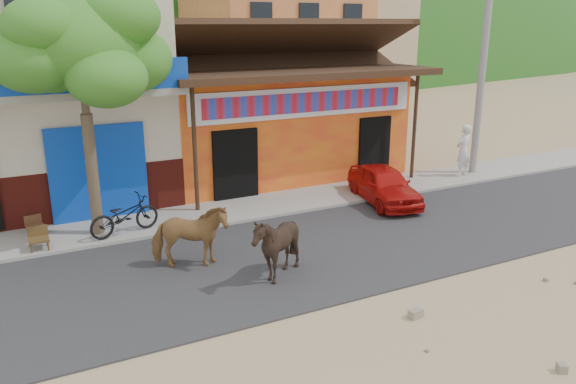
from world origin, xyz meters
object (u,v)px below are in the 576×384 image
cow_dark (276,246)px  pedestrian (463,150)px  tree (86,114)px  cafe_chair_right (37,230)px  utility_pole (484,56)px  red_car (384,185)px  scooter (124,216)px  cafe_chair_left (34,218)px  cow_tan (190,237)px

cow_dark → pedestrian: pedestrian is taller
tree → cafe_chair_right: 2.92m
tree → pedestrian: bearing=-0.0°
utility_pole → red_car: size_ratio=2.48×
cafe_chair_right → cow_dark: bearing=-40.4°
cow_dark → scooter: 4.53m
red_car → utility_pole: bearing=26.0°
red_car → cafe_chair_right: red_car is taller
cow_dark → cafe_chair_left: size_ratio=1.71×
tree → cow_dark: size_ratio=4.08×
red_car → cafe_chair_left: (-9.43, 1.62, -0.04)m
tree → cafe_chair_left: tree is taller
tree → scooter: (0.60, -0.38, -2.52)m
tree → cow_tan: (1.49, -2.88, -2.37)m
utility_pole → cow_dark: size_ratio=5.44×
pedestrian → cafe_chair_left: 13.50m
cow_dark → red_car: (5.13, 3.25, -0.19)m
utility_pole → cafe_chair_left: utility_pole is taller
utility_pole → cow_dark: 11.36m
cow_tan → red_car: bearing=-55.4°
utility_pole → red_car: (-4.77, -1.22, -3.53)m
red_car → pedestrian: bearing=25.7°
utility_pole → cafe_chair_right: 14.65m
scooter → red_car: bearing=-109.9°
pedestrian → red_car: bearing=2.0°
cow_tan → cow_dark: 1.98m
cow_dark → cafe_chair_left: bearing=-129.8°
red_car → pedestrian: pedestrian is taller
red_car → tree: bearing=-175.6°
pedestrian → cafe_chair_left: pedestrian is taller
tree → utility_pole: utility_pole is taller
cow_dark → cafe_chair_right: bearing=-122.6°
tree → scooter: size_ratio=3.31×
tree → scooter: 2.62m
tree → scooter: tree is taller
utility_pole → cow_tan: utility_pole is taller
red_car → cow_dark: bearing=-136.0°
scooter → cafe_chair_left: bearing=48.9°
utility_pole → cafe_chair_right: (-14.20, -0.70, -3.52)m
cow_dark → pedestrian: (9.18, 4.27, 0.23)m
cow_tan → cafe_chair_right: (-2.89, 2.38, -0.14)m
red_car → pedestrian: 4.20m
pedestrian → cafe_chair_left: size_ratio=2.06×
tree → red_car: bearing=-7.3°
cow_dark → pedestrian: 10.12m
utility_pole → cafe_chair_left: (-14.20, 0.40, -3.57)m
red_car → scooter: bearing=-173.3°
cow_tan → cafe_chair_right: bearing=69.2°
pedestrian → cafe_chair_right: 13.50m
cow_tan → utility_pole: bearing=-56.0°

